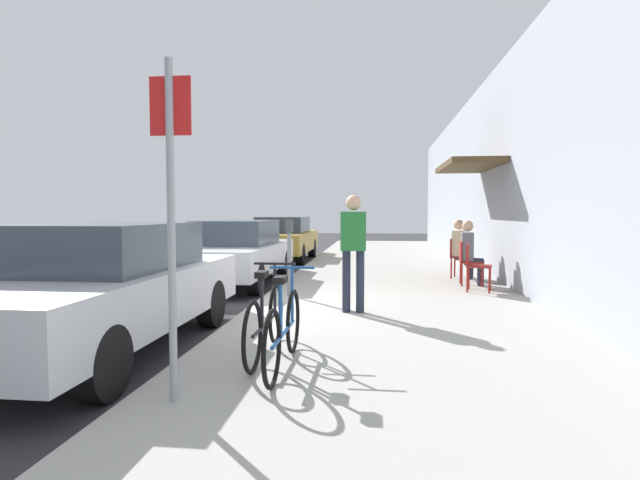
% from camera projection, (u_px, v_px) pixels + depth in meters
% --- Properties ---
extents(ground_plane, '(60.00, 60.00, 0.00)m').
position_uv_depth(ground_plane, '(251.00, 313.00, 7.79)').
color(ground_plane, '#2D2D30').
extents(sidewalk_slab, '(4.50, 32.00, 0.12)m').
position_uv_depth(sidewalk_slab, '(392.00, 292.00, 9.51)').
color(sidewalk_slab, '#9E9B93').
rests_on(sidewalk_slab, ground_plane).
extents(building_facade, '(1.40, 32.00, 4.72)m').
position_uv_depth(building_facade, '(525.00, 169.00, 9.13)').
color(building_facade, '#999EA8').
rests_on(building_facade, ground_plane).
extents(parked_car_0, '(1.80, 4.40, 1.44)m').
position_uv_depth(parked_car_0, '(103.00, 286.00, 5.60)').
color(parked_car_0, '#B7B7BC').
rests_on(parked_car_0, ground_plane).
extents(parked_car_1, '(1.80, 4.40, 1.39)m').
position_uv_depth(parked_car_1, '(236.00, 252.00, 10.86)').
color(parked_car_1, '#B7B7BC').
rests_on(parked_car_1, ground_plane).
extents(parked_car_2, '(1.80, 4.40, 1.42)m').
position_uv_depth(parked_car_2, '(283.00, 238.00, 16.32)').
color(parked_car_2, '#A58433').
rests_on(parked_car_2, ground_plane).
extents(parking_meter, '(0.12, 0.10, 1.32)m').
position_uv_depth(parking_meter, '(289.00, 252.00, 8.62)').
color(parking_meter, slate).
rests_on(parking_meter, sidewalk_slab).
extents(street_sign, '(0.32, 0.06, 2.60)m').
position_uv_depth(street_sign, '(171.00, 203.00, 3.78)').
color(street_sign, gray).
rests_on(street_sign, sidewalk_slab).
extents(bicycle_0, '(0.46, 1.71, 0.90)m').
position_uv_depth(bicycle_0, '(284.00, 330.00, 4.63)').
color(bicycle_0, black).
rests_on(bicycle_0, sidewalk_slab).
extents(bicycle_1, '(0.46, 1.71, 0.90)m').
position_uv_depth(bicycle_1, '(266.00, 321.00, 5.01)').
color(bicycle_1, black).
rests_on(bicycle_1, sidewalk_slab).
extents(cafe_chair_0, '(0.53, 0.53, 0.87)m').
position_uv_depth(cafe_chair_0, '(475.00, 264.00, 9.17)').
color(cafe_chair_0, maroon).
rests_on(cafe_chair_0, sidewalk_slab).
extents(cafe_chair_1, '(0.48, 0.48, 0.87)m').
position_uv_depth(cafe_chair_1, '(467.00, 260.00, 9.92)').
color(cafe_chair_1, maroon).
rests_on(cafe_chair_1, sidewalk_slab).
extents(seated_patron_1, '(0.45, 0.39, 1.29)m').
position_uv_depth(seated_patron_1, '(470.00, 250.00, 9.89)').
color(seated_patron_1, '#232838').
rests_on(seated_patron_1, sidewalk_slab).
extents(cafe_chair_2, '(0.56, 0.56, 0.87)m').
position_uv_depth(cafe_chair_2, '(458.00, 255.00, 11.02)').
color(cafe_chair_2, maroon).
rests_on(cafe_chair_2, sidewalk_slab).
extents(seated_patron_2, '(0.51, 0.47, 1.29)m').
position_uv_depth(seated_patron_2, '(461.00, 247.00, 10.98)').
color(seated_patron_2, '#232838').
rests_on(seated_patron_2, sidewalk_slab).
extents(pedestrian_standing, '(0.36, 0.22, 1.70)m').
position_uv_depth(pedestrian_standing, '(353.00, 244.00, 7.20)').
color(pedestrian_standing, '#232838').
rests_on(pedestrian_standing, sidewalk_slab).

